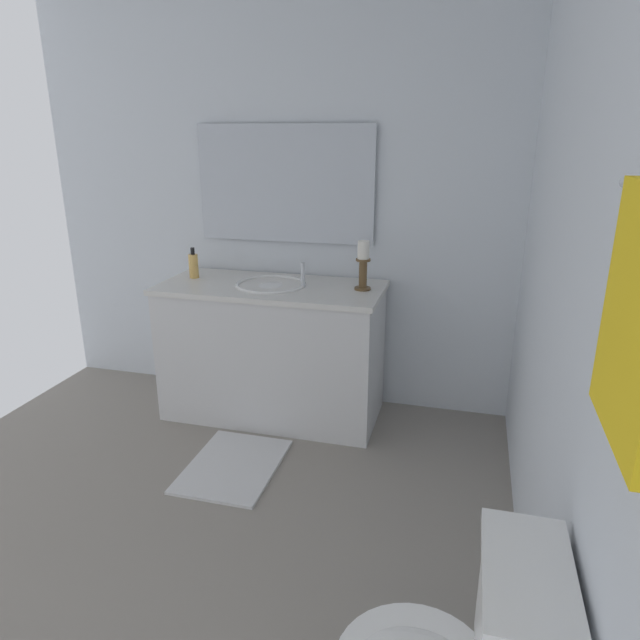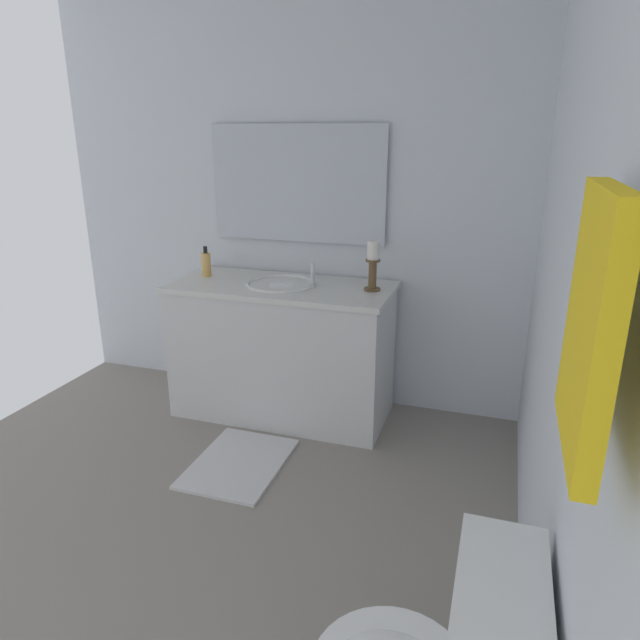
{
  "view_description": "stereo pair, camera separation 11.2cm",
  "coord_description": "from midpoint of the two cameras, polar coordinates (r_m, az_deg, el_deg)",
  "views": [
    {
      "loc": [
        1.75,
        1.16,
        1.62
      ],
      "look_at": [
        -0.25,
        0.62,
        0.93
      ],
      "focal_mm": 31.93,
      "sensor_mm": 36.0,
      "label": 1
    },
    {
      "loc": [
        1.72,
        1.27,
        1.62
      ],
      "look_at": [
        -0.25,
        0.62,
        0.93
      ],
      "focal_mm": 31.93,
      "sensor_mm": 36.0,
      "label": 2
    }
  ],
  "objects": [
    {
      "name": "mirror",
      "position": [
        3.4,
        -1.36,
        13.46
      ],
      "size": [
        0.02,
        1.06,
        0.67
      ],
      "primitive_type": "cube",
      "color": "silver"
    },
    {
      "name": "sink_basin",
      "position": [
        3.24,
        -2.91,
        2.92
      ],
      "size": [
        0.4,
        0.4,
        0.24
      ],
      "color": "white",
      "rests_on": "vanity_cabinet"
    },
    {
      "name": "towel_bar",
      "position": [
        0.82,
        31.97,
        9.95
      ],
      "size": [
        0.55,
        0.02,
        0.02
      ],
      "primitive_type": "cylinder",
      "rotation": [
        0.0,
        1.57,
        0.0
      ],
      "color": "silver"
    },
    {
      "name": "towel_near_vanity",
      "position": [
        0.84,
        29.01,
        -0.42
      ],
      "size": [
        0.28,
        0.03,
        0.35
      ],
      "primitive_type": "cube",
      "color": "yellow",
      "rests_on": "towel_bar"
    },
    {
      "name": "soap_bottle",
      "position": [
        3.46,
        -10.43,
        5.55
      ],
      "size": [
        0.06,
        0.06,
        0.18
      ],
      "color": "#E5B259",
      "rests_on": "vanity_cabinet"
    },
    {
      "name": "floor",
      "position": [
        2.67,
        -14.13,
        -19.9
      ],
      "size": [
        3.01,
        2.93,
        0.02
      ],
      "primitive_type": "cube",
      "color": "gray",
      "rests_on": "ground"
    },
    {
      "name": "candle_holder_tall",
      "position": [
        3.1,
        6.35,
        5.53
      ],
      "size": [
        0.09,
        0.09,
        0.27
      ],
      "color": "brown",
      "rests_on": "vanity_cabinet"
    },
    {
      "name": "wall_back",
      "position": [
        1.8,
        25.68,
        3.82
      ],
      "size": [
        3.01,
        0.04,
        2.45
      ],
      "primitive_type": "cube",
      "color": "silver",
      "rests_on": "ground"
    },
    {
      "name": "bath_mat",
      "position": [
        3.02,
        -7.05,
        -14.07
      ],
      "size": [
        0.6,
        0.44,
        0.02
      ],
      "primitive_type": "cube",
      "color": "silver",
      "rests_on": "ground"
    },
    {
      "name": "wall_left",
      "position": [
        3.48,
        -2.43,
        11.82
      ],
      "size": [
        0.04,
        2.93,
        2.45
      ],
      "primitive_type": "cube",
      "color": "silver",
      "rests_on": "ground"
    },
    {
      "name": "vanity_cabinet",
      "position": [
        3.36,
        -2.83,
        -3.0
      ],
      "size": [
        0.58,
        1.28,
        0.8
      ],
      "color": "silver",
      "rests_on": "ground"
    }
  ]
}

